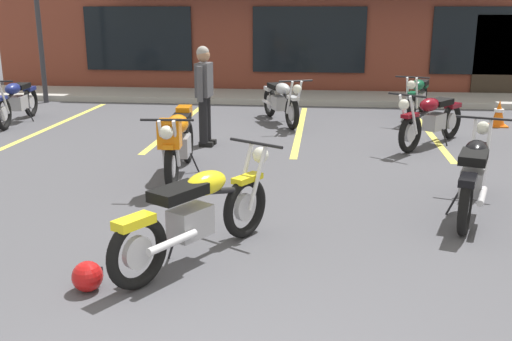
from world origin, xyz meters
TOP-DOWN VIEW (x-y plane):
  - ground_plane at (0.00, 3.96)m, footprint 80.00×80.00m
  - sidewalk_kerb at (0.00, 12.30)m, footprint 22.00×1.80m
  - brick_storefront_building at (0.00, 15.92)m, footprint 17.43×6.10m
  - painted_stall_lines at (0.00, 8.70)m, footprint 9.91×4.80m
  - motorcycle_foreground_classic at (-0.68, 2.47)m, footprint 1.33×1.88m
  - motorcycle_black_cruiser at (2.27, 7.52)m, footprint 1.49×1.79m
  - motorcycle_silver_naked at (-5.74, 8.59)m, footprint 0.70×2.11m
  - motorcycle_blue_standard at (-1.52, 5.13)m, footprint 0.66×2.11m
  - motorcycle_green_cafe_racer at (2.16, 4.10)m, footprint 0.96×2.04m
  - motorcycle_orange_scrambler at (-0.43, 9.22)m, footprint 1.11×1.99m
  - motorcycle_cream_vintage at (2.42, 10.12)m, footprint 0.95×2.05m
  - person_in_shorts_foreground at (-1.55, 7.09)m, footprint 0.30×0.61m
  - helmet_on_pavement at (-1.47, 1.73)m, footprint 0.26×0.26m
  - traffic_cone at (3.89, 9.38)m, footprint 0.34×0.34m

SIDE VIEW (x-z plane):
  - ground_plane at x=0.00m, z-range 0.00..0.00m
  - painted_stall_lines at x=0.00m, z-range 0.00..0.01m
  - sidewalk_kerb at x=0.00m, z-range 0.00..0.14m
  - helmet_on_pavement at x=-1.47m, z-range 0.00..0.26m
  - traffic_cone at x=3.89m, z-range -0.01..0.52m
  - motorcycle_foreground_classic at x=-0.68m, z-range -0.03..0.95m
  - motorcycle_black_cruiser at x=2.27m, z-range -0.03..0.95m
  - motorcycle_silver_naked at x=-5.74m, z-range -0.03..0.95m
  - motorcycle_green_cafe_racer at x=2.16m, z-range -0.03..0.95m
  - motorcycle_orange_scrambler at x=-0.43m, z-range -0.03..0.95m
  - motorcycle_cream_vintage at x=2.42m, z-range -0.03..0.95m
  - motorcycle_blue_standard at x=-1.52m, z-range 0.04..1.02m
  - person_in_shorts_foreground at x=-1.55m, z-range 0.11..1.79m
  - brick_storefront_building at x=0.00m, z-range 0.00..3.68m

